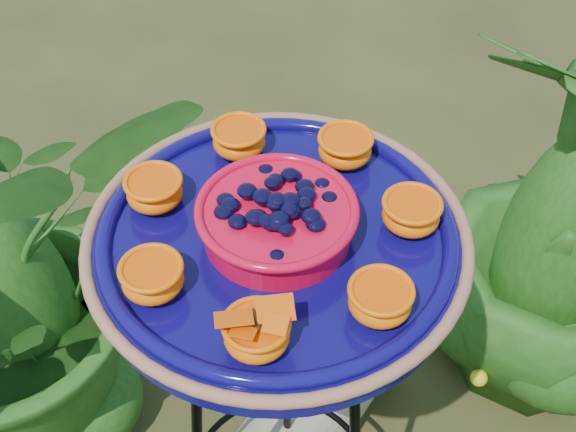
% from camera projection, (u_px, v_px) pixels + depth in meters
% --- Properties ---
extents(tripod_stand, '(0.46, 0.46, 0.99)m').
position_uv_depth(tripod_stand, '(280.00, 407.00, 1.39)').
color(tripod_stand, black).
rests_on(tripod_stand, ground).
extents(feeder_dish, '(0.65, 0.65, 0.12)m').
position_uv_depth(feeder_dish, '(277.00, 237.00, 1.08)').
color(feeder_dish, '#0C0754').
rests_on(feeder_dish, tripod_stand).
extents(driftwood_log, '(0.65, 0.60, 0.22)m').
position_uv_depth(driftwood_log, '(297.00, 429.00, 1.90)').
color(driftwood_log, tan).
rests_on(driftwood_log, ground).
extents(shrub_back_left, '(1.11, 1.05, 0.99)m').
position_uv_depth(shrub_back_left, '(0.00, 273.00, 1.74)').
color(shrub_back_left, '#194512').
rests_on(shrub_back_left, ground).
extents(shrub_back_right, '(0.76, 0.76, 1.00)m').
position_uv_depth(shrub_back_right, '(567.00, 225.00, 1.83)').
color(shrub_back_right, '#194512').
rests_on(shrub_back_right, ground).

